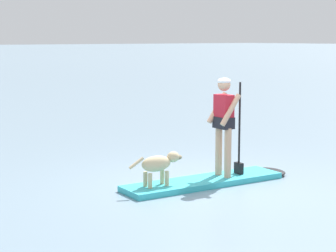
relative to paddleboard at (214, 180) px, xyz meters
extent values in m
plane|color=gray|center=(-0.22, 0.02, -0.05)|extent=(400.00, 400.00, 0.00)
cube|color=#33B2BF|center=(-0.22, 0.02, 0.00)|extent=(2.99, 0.98, 0.10)
ellipsoid|color=black|center=(1.24, -0.11, 0.00)|extent=(0.62, 0.72, 0.10)
cylinder|color=tan|center=(0.20, 0.11, 0.48)|extent=(0.12, 0.12, 0.86)
cylinder|color=tan|center=(0.18, -0.15, 0.48)|extent=(0.12, 0.12, 0.86)
cube|color=black|center=(0.19, -0.02, 0.99)|extent=(0.25, 0.38, 0.20)
cube|color=#B21E2D|center=(0.19, -0.02, 1.20)|extent=(0.23, 0.36, 0.56)
sphere|color=tan|center=(0.19, -0.02, 1.65)|extent=(0.22, 0.22, 0.22)
ellipsoid|color=white|center=(0.19, -0.02, 1.71)|extent=(0.23, 0.23, 0.11)
cylinder|color=tan|center=(0.21, 0.17, 1.23)|extent=(0.42, 0.13, 0.54)
cylinder|color=tan|center=(0.17, -0.21, 1.23)|extent=(0.42, 0.13, 0.54)
cylinder|color=black|center=(0.54, -0.05, 0.86)|extent=(0.04, 0.04, 1.63)
cube|color=black|center=(0.54, -0.05, 0.15)|extent=(0.10, 0.19, 0.20)
ellipsoid|color=#CCB78C|center=(-1.16, 0.11, 0.42)|extent=(0.55, 0.27, 0.26)
ellipsoid|color=#CCB78C|center=(-0.84, 0.08, 0.50)|extent=(0.23, 0.18, 0.18)
ellipsoid|color=gray|center=(-0.73, 0.07, 0.48)|extent=(0.13, 0.09, 0.08)
cylinder|color=#CCB78C|center=(-1.52, 0.14, 0.47)|extent=(0.27, 0.07, 0.18)
cylinder|color=#CCB78C|center=(-0.99, 0.17, 0.17)|extent=(0.07, 0.07, 0.24)
cylinder|color=#CCB78C|center=(-1.01, 0.02, 0.17)|extent=(0.07, 0.07, 0.24)
cylinder|color=#CCB78C|center=(-1.31, 0.20, 0.17)|extent=(0.07, 0.07, 0.24)
cylinder|color=#CCB78C|center=(-1.33, 0.05, 0.17)|extent=(0.07, 0.07, 0.24)
camera|label=1|loc=(-6.82, -7.64, 2.44)|focal=64.63mm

